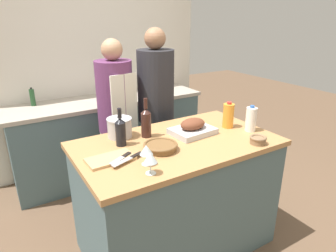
{
  "coord_description": "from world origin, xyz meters",
  "views": [
    {
      "loc": [
        -1.11,
        -1.69,
        1.81
      ],
      "look_at": [
        0.0,
        0.13,
        1.01
      ],
      "focal_mm": 32.0,
      "sensor_mm": 36.0,
      "label": 1
    }
  ],
  "objects_px": {
    "wine_bottle_green": "(121,131)",
    "wine_bottle_dark": "(146,122)",
    "roasting_pan": "(193,128)",
    "cutting_board": "(110,159)",
    "condiment_bottle_short": "(141,92)",
    "condiment_bottle_extra": "(119,91)",
    "knife_chef": "(129,159)",
    "person_cook_guest": "(156,108)",
    "condiment_bottle_tall": "(32,97)",
    "juice_jug": "(228,116)",
    "wicker_basket": "(161,146)",
    "person_cook_aproned": "(116,118)",
    "wine_glass_left": "(150,158)",
    "knife_paring": "(121,158)",
    "stock_pot": "(120,127)",
    "mixing_bowl": "(258,140)",
    "milk_jug": "(251,119)",
    "wine_glass_right": "(146,150)"
  },
  "relations": [
    {
      "from": "wine_bottle_green",
      "to": "stock_pot",
      "type": "bearing_deg",
      "value": 70.22
    },
    {
      "from": "wicker_basket",
      "to": "condiment_bottle_tall",
      "type": "distance_m",
      "value": 1.75
    },
    {
      "from": "roasting_pan",
      "to": "cutting_board",
      "type": "height_order",
      "value": "roasting_pan"
    },
    {
      "from": "mixing_bowl",
      "to": "condiment_bottle_short",
      "type": "bearing_deg",
      "value": 94.68
    },
    {
      "from": "wine_bottle_green",
      "to": "knife_paring",
      "type": "height_order",
      "value": "wine_bottle_green"
    },
    {
      "from": "knife_chef",
      "to": "condiment_bottle_tall",
      "type": "relative_size",
      "value": 1.28
    },
    {
      "from": "juice_jug",
      "to": "condiment_bottle_short",
      "type": "distance_m",
      "value": 1.27
    },
    {
      "from": "wine_bottle_dark",
      "to": "wine_glass_right",
      "type": "xyz_separation_m",
      "value": [
        -0.21,
        -0.4,
        -0.02
      ]
    },
    {
      "from": "cutting_board",
      "to": "condiment_bottle_extra",
      "type": "xyz_separation_m",
      "value": [
        0.64,
        1.35,
        0.08
      ]
    },
    {
      "from": "knife_chef",
      "to": "condiment_bottle_short",
      "type": "height_order",
      "value": "condiment_bottle_short"
    },
    {
      "from": "wine_glass_left",
      "to": "knife_chef",
      "type": "bearing_deg",
      "value": 102.59
    },
    {
      "from": "person_cook_guest",
      "to": "mixing_bowl",
      "type": "bearing_deg",
      "value": -58.04
    },
    {
      "from": "condiment_bottle_tall",
      "to": "condiment_bottle_extra",
      "type": "xyz_separation_m",
      "value": [
        0.85,
        -0.27,
        0.01
      ]
    },
    {
      "from": "stock_pot",
      "to": "wine_bottle_green",
      "type": "height_order",
      "value": "wine_bottle_green"
    },
    {
      "from": "juice_jug",
      "to": "milk_jug",
      "type": "relative_size",
      "value": 1.03
    },
    {
      "from": "mixing_bowl",
      "to": "wine_bottle_green",
      "type": "bearing_deg",
      "value": 150.02
    },
    {
      "from": "wicker_basket",
      "to": "knife_chef",
      "type": "relative_size",
      "value": 0.97
    },
    {
      "from": "condiment_bottle_tall",
      "to": "person_cook_guest",
      "type": "bearing_deg",
      "value": -38.96
    },
    {
      "from": "condiment_bottle_tall",
      "to": "wine_bottle_green",
      "type": "bearing_deg",
      "value": -75.61
    },
    {
      "from": "stock_pot",
      "to": "juice_jug",
      "type": "bearing_deg",
      "value": -18.11
    },
    {
      "from": "stock_pot",
      "to": "condiment_bottle_extra",
      "type": "bearing_deg",
      "value": 67.2
    },
    {
      "from": "cutting_board",
      "to": "wine_bottle_green",
      "type": "bearing_deg",
      "value": 49.99
    },
    {
      "from": "condiment_bottle_short",
      "to": "wine_bottle_green",
      "type": "bearing_deg",
      "value": -122.5
    },
    {
      "from": "milk_jug",
      "to": "person_cook_guest",
      "type": "height_order",
      "value": "person_cook_guest"
    },
    {
      "from": "condiment_bottle_short",
      "to": "condiment_bottle_extra",
      "type": "bearing_deg",
      "value": 170.17
    },
    {
      "from": "knife_paring",
      "to": "condiment_bottle_short",
      "type": "distance_m",
      "value": 1.58
    },
    {
      "from": "cutting_board",
      "to": "condiment_bottle_tall",
      "type": "bearing_deg",
      "value": 97.58
    },
    {
      "from": "wine_glass_left",
      "to": "wine_bottle_green",
      "type": "bearing_deg",
      "value": 88.33
    },
    {
      "from": "wine_bottle_green",
      "to": "wine_bottle_dark",
      "type": "relative_size",
      "value": 0.91
    },
    {
      "from": "knife_chef",
      "to": "person_cook_guest",
      "type": "xyz_separation_m",
      "value": [
        0.7,
        0.89,
        -0.01
      ]
    },
    {
      "from": "juice_jug",
      "to": "wine_bottle_green",
      "type": "xyz_separation_m",
      "value": [
        -0.9,
        0.12,
        0.01
      ]
    },
    {
      "from": "knife_chef",
      "to": "knife_paring",
      "type": "distance_m",
      "value": 0.05
    },
    {
      "from": "knife_chef",
      "to": "juice_jug",
      "type": "bearing_deg",
      "value": 8.28
    },
    {
      "from": "knife_paring",
      "to": "condiment_bottle_tall",
      "type": "relative_size",
      "value": 0.96
    },
    {
      "from": "condiment_bottle_tall",
      "to": "person_cook_aproned",
      "type": "distance_m",
      "value": 0.98
    },
    {
      "from": "juice_jug",
      "to": "knife_paring",
      "type": "height_order",
      "value": "juice_jug"
    },
    {
      "from": "stock_pot",
      "to": "mixing_bowl",
      "type": "height_order",
      "value": "stock_pot"
    },
    {
      "from": "wicker_basket",
      "to": "wine_glass_left",
      "type": "bearing_deg",
      "value": -130.26
    },
    {
      "from": "wine_bottle_green",
      "to": "person_cook_aproned",
      "type": "distance_m",
      "value": 0.72
    },
    {
      "from": "knife_chef",
      "to": "roasting_pan",
      "type": "bearing_deg",
      "value": 15.46
    },
    {
      "from": "wicker_basket",
      "to": "person_cook_guest",
      "type": "bearing_deg",
      "value": 62.56
    },
    {
      "from": "cutting_board",
      "to": "wine_glass_right",
      "type": "distance_m",
      "value": 0.26
    },
    {
      "from": "juice_jug",
      "to": "person_cook_aproned",
      "type": "distance_m",
      "value": 1.04
    },
    {
      "from": "cutting_board",
      "to": "condiment_bottle_short",
      "type": "relative_size",
      "value": 1.98
    },
    {
      "from": "wine_bottle_green",
      "to": "condiment_bottle_extra",
      "type": "bearing_deg",
      "value": 67.58
    },
    {
      "from": "condiment_bottle_extra",
      "to": "wicker_basket",
      "type": "bearing_deg",
      "value": -101.6
    },
    {
      "from": "cutting_board",
      "to": "juice_jug",
      "type": "relative_size",
      "value": 1.41
    },
    {
      "from": "condiment_bottle_tall",
      "to": "juice_jug",
      "type": "bearing_deg",
      "value": -51.0
    },
    {
      "from": "roasting_pan",
      "to": "stock_pot",
      "type": "bearing_deg",
      "value": 154.47
    },
    {
      "from": "cutting_board",
      "to": "juice_jug",
      "type": "height_order",
      "value": "juice_jug"
    }
  ]
}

